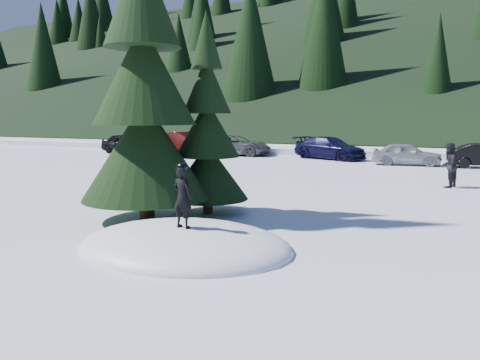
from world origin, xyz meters
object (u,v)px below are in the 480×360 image
at_px(adult_0, 448,165).
at_px(car_4, 406,154).
at_px(car_0, 127,144).
at_px(car_1, 188,143).
at_px(spruce_tall, 144,88).
at_px(child_skier, 183,197).
at_px(car_2, 235,145).
at_px(car_3, 330,148).
at_px(spruce_short, 207,136).

bearing_deg(adult_0, car_4, -142.65).
height_order(car_0, car_1, car_1).
xyz_separation_m(spruce_tall, child_skier, (2.31, -2.03, -2.24)).
xyz_separation_m(spruce_tall, adult_0, (6.90, 9.18, -2.49)).
bearing_deg(car_2, adult_0, -131.33).
relative_size(car_3, car_4, 1.31).
xyz_separation_m(adult_0, car_3, (-6.77, 9.63, -0.14)).
height_order(adult_0, car_1, adult_0).
xyz_separation_m(spruce_short, car_3, (-0.87, 17.41, -1.42)).
relative_size(spruce_short, car_0, 1.30).
bearing_deg(car_3, car_1, 115.35).
bearing_deg(spruce_short, child_skier, -69.17).
relative_size(car_1, car_4, 1.31).
bearing_deg(spruce_tall, car_1, 117.94).
height_order(child_skier, car_1, child_skier).
height_order(spruce_short, car_2, spruce_short).
height_order(adult_0, car_4, adult_0).
relative_size(spruce_tall, spruce_short, 1.60).
height_order(spruce_short, car_1, spruce_short).
height_order(spruce_tall, child_skier, spruce_tall).
relative_size(car_2, car_3, 1.02).
bearing_deg(child_skier, adult_0, -103.94).
height_order(spruce_short, car_4, spruce_short).
xyz_separation_m(child_skier, adult_0, (4.60, 11.22, -0.25)).
bearing_deg(car_4, spruce_short, 160.27).
bearing_deg(car_0, child_skier, -129.58).
xyz_separation_m(spruce_tall, car_3, (0.13, 18.81, -2.64)).
bearing_deg(child_skier, car_0, -41.36).
relative_size(spruce_short, car_3, 1.14).
distance_m(spruce_short, child_skier, 3.81).
relative_size(car_0, car_1, 0.88).
distance_m(spruce_short, car_4, 16.08).
bearing_deg(spruce_short, adult_0, 52.82).
bearing_deg(car_3, car_0, 119.44).
distance_m(spruce_short, car_1, 20.13).
bearing_deg(car_4, adult_0, -170.76).
distance_m(car_1, car_2, 3.45).
xyz_separation_m(car_0, car_4, (18.73, -0.20, -0.09)).
distance_m(spruce_tall, child_skier, 3.80).
relative_size(spruce_short, child_skier, 4.47).
bearing_deg(child_skier, spruce_short, -60.82).
distance_m(car_2, car_4, 11.28).
bearing_deg(car_3, spruce_short, -154.39).
xyz_separation_m(car_0, car_2, (7.62, 1.78, -0.03)).
relative_size(child_skier, car_2, 0.25).
relative_size(adult_0, car_3, 0.35).
bearing_deg(adult_0, spruce_tall, -14.94).
relative_size(adult_0, car_1, 0.35).
bearing_deg(car_1, car_0, 124.21).
bearing_deg(car_4, car_3, 62.10).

